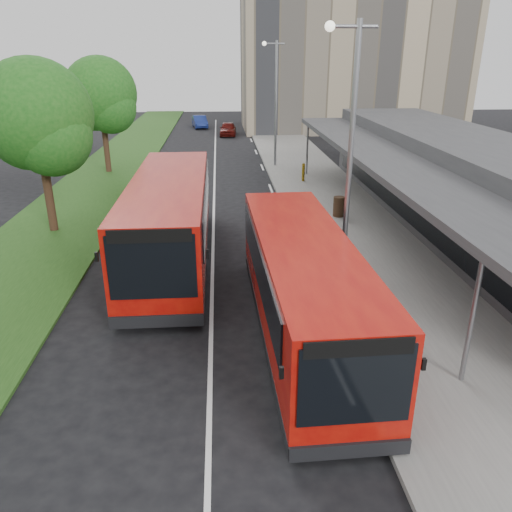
{
  "coord_description": "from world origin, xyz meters",
  "views": [
    {
      "loc": [
        0.38,
        -12.42,
        7.22
      ],
      "look_at": [
        1.41,
        1.76,
        1.5
      ],
      "focal_mm": 35.0,
      "sensor_mm": 36.0,
      "label": 1
    }
  ],
  "objects_px": {
    "lamp_post_far": "(275,96)",
    "bollard": "(303,172)",
    "lamp_post_near": "(348,148)",
    "tree_mid": "(37,123)",
    "bus_main": "(303,287)",
    "car_far": "(200,122)",
    "tree_far": "(101,99)",
    "car_near": "(228,129)",
    "litter_bin": "(339,207)",
    "bus_second": "(170,220)"
  },
  "relations": [
    {
      "from": "lamp_post_far",
      "to": "car_far",
      "type": "height_order",
      "value": "lamp_post_far"
    },
    {
      "from": "litter_bin",
      "to": "bollard",
      "type": "xyz_separation_m",
      "value": [
        -0.52,
        7.23,
        0.06
      ]
    },
    {
      "from": "tree_mid",
      "to": "car_near",
      "type": "xyz_separation_m",
      "value": [
        8.23,
        28.15,
        -4.05
      ]
    },
    {
      "from": "tree_mid",
      "to": "bollard",
      "type": "bearing_deg",
      "value": 33.12
    },
    {
      "from": "car_near",
      "to": "lamp_post_near",
      "type": "bearing_deg",
      "value": -82.16
    },
    {
      "from": "lamp_post_far",
      "to": "car_far",
      "type": "bearing_deg",
      "value": 105.4
    },
    {
      "from": "bollard",
      "to": "lamp_post_near",
      "type": "bearing_deg",
      "value": -94.81
    },
    {
      "from": "bollard",
      "to": "car_far",
      "type": "bearing_deg",
      "value": 105.27
    },
    {
      "from": "lamp_post_near",
      "to": "bollard",
      "type": "relative_size",
      "value": 7.52
    },
    {
      "from": "lamp_post_near",
      "to": "litter_bin",
      "type": "distance_m",
      "value": 9.09
    },
    {
      "from": "tree_far",
      "to": "bollard",
      "type": "relative_size",
      "value": 6.86
    },
    {
      "from": "tree_mid",
      "to": "tree_far",
      "type": "xyz_separation_m",
      "value": [
        -0.0,
        12.0,
        0.02
      ]
    },
    {
      "from": "bus_main",
      "to": "litter_bin",
      "type": "height_order",
      "value": "bus_main"
    },
    {
      "from": "lamp_post_far",
      "to": "bus_main",
      "type": "height_order",
      "value": "lamp_post_far"
    },
    {
      "from": "bus_main",
      "to": "tree_mid",
      "type": "bearing_deg",
      "value": 133.69
    },
    {
      "from": "tree_mid",
      "to": "car_near",
      "type": "distance_m",
      "value": 29.6
    },
    {
      "from": "car_near",
      "to": "car_far",
      "type": "relative_size",
      "value": 0.98
    },
    {
      "from": "bus_main",
      "to": "car_near",
      "type": "distance_m",
      "value": 37.62
    },
    {
      "from": "tree_mid",
      "to": "lamp_post_near",
      "type": "bearing_deg",
      "value": -32.36
    },
    {
      "from": "bus_main",
      "to": "car_far",
      "type": "xyz_separation_m",
      "value": [
        -4.22,
        43.47,
        -0.79
      ]
    },
    {
      "from": "lamp_post_far",
      "to": "bollard",
      "type": "xyz_separation_m",
      "value": [
        1.27,
        -4.86,
        -4.04
      ]
    },
    {
      "from": "lamp_post_far",
      "to": "tree_far",
      "type": "bearing_deg",
      "value": -175.13
    },
    {
      "from": "lamp_post_far",
      "to": "bus_main",
      "type": "bearing_deg",
      "value": -94.06
    },
    {
      "from": "lamp_post_far",
      "to": "bollard",
      "type": "relative_size",
      "value": 7.52
    },
    {
      "from": "car_near",
      "to": "litter_bin",
      "type": "bearing_deg",
      "value": -77.11
    },
    {
      "from": "bus_main",
      "to": "car_far",
      "type": "bearing_deg",
      "value": 93.95
    },
    {
      "from": "car_far",
      "to": "lamp_post_near",
      "type": "bearing_deg",
      "value": -90.82
    },
    {
      "from": "tree_far",
      "to": "car_near",
      "type": "height_order",
      "value": "tree_far"
    },
    {
      "from": "lamp_post_far",
      "to": "bollard",
      "type": "height_order",
      "value": "lamp_post_far"
    },
    {
      "from": "car_near",
      "to": "tree_mid",
      "type": "bearing_deg",
      "value": -103.17
    },
    {
      "from": "tree_far",
      "to": "lamp_post_near",
      "type": "distance_m",
      "value": 22.06
    },
    {
      "from": "tree_far",
      "to": "lamp_post_near",
      "type": "relative_size",
      "value": 0.91
    },
    {
      "from": "car_near",
      "to": "bus_second",
      "type": "bearing_deg",
      "value": -91.75
    },
    {
      "from": "bus_main",
      "to": "bus_second",
      "type": "height_order",
      "value": "bus_second"
    },
    {
      "from": "car_near",
      "to": "tree_far",
      "type": "bearing_deg",
      "value": -113.88
    },
    {
      "from": "bollard",
      "to": "bus_second",
      "type": "bearing_deg",
      "value": -120.22
    },
    {
      "from": "lamp_post_far",
      "to": "bollard",
      "type": "bearing_deg",
      "value": -75.31
    },
    {
      "from": "tree_far",
      "to": "lamp_post_near",
      "type": "height_order",
      "value": "lamp_post_near"
    },
    {
      "from": "lamp_post_near",
      "to": "car_far",
      "type": "xyz_separation_m",
      "value": [
        -5.81,
        41.08,
        -4.08
      ]
    },
    {
      "from": "car_near",
      "to": "car_far",
      "type": "distance_m",
      "value": 6.56
    },
    {
      "from": "car_far",
      "to": "bus_main",
      "type": "bearing_deg",
      "value": -93.33
    },
    {
      "from": "bus_second",
      "to": "bollard",
      "type": "xyz_separation_m",
      "value": [
        6.9,
        11.84,
        -0.92
      ]
    },
    {
      "from": "tree_mid",
      "to": "lamp_post_far",
      "type": "xyz_separation_m",
      "value": [
        11.13,
        12.95,
        0.03
      ]
    },
    {
      "from": "lamp_post_far",
      "to": "bus_second",
      "type": "height_order",
      "value": "lamp_post_far"
    },
    {
      "from": "lamp_post_far",
      "to": "bollard",
      "type": "distance_m",
      "value": 6.44
    },
    {
      "from": "bus_main",
      "to": "bollard",
      "type": "bearing_deg",
      "value": 79.14
    },
    {
      "from": "car_far",
      "to": "litter_bin",
      "type": "bearing_deg",
      "value": -85.96
    },
    {
      "from": "lamp_post_far",
      "to": "bus_second",
      "type": "relative_size",
      "value": 0.72
    },
    {
      "from": "car_far",
      "to": "car_near",
      "type": "bearing_deg",
      "value": -72.54
    },
    {
      "from": "tree_mid",
      "to": "bus_second",
      "type": "bearing_deg",
      "value": -34.25
    }
  ]
}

